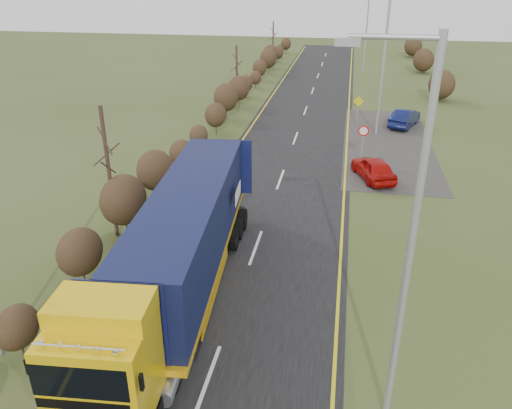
{
  "coord_description": "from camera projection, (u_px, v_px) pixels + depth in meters",
  "views": [
    {
      "loc": [
        3.43,
        -14.74,
        11.08
      ],
      "look_at": [
        -0.07,
        4.43,
        1.9
      ],
      "focal_mm": 35.0,
      "sensor_mm": 36.0,
      "label": 1
    }
  ],
  "objects": [
    {
      "name": "streetlight_near",
      "position": [
        406.0,
        235.0,
        11.4
      ],
      "size": [
        2.13,
        0.2,
        10.07
      ],
      "color": "#A2A4A8",
      "rests_on": "ground"
    },
    {
      "name": "car_blue_sedan",
      "position": [
        405.0,
        118.0,
        38.71
      ],
      "size": [
        2.81,
        4.35,
        1.36
      ],
      "primitive_type": "imported",
      "rotation": [
        0.0,
        0.0,
        2.78
      ],
      "color": "#0B113D",
      "rests_on": "ground"
    },
    {
      "name": "road",
      "position": [
        275.0,
        193.0,
        27.29
      ],
      "size": [
        8.0,
        120.0,
        0.02
      ],
      "primitive_type": "cube",
      "color": "black",
      "rests_on": "ground"
    },
    {
      "name": "streetlight_far",
      "position": [
        366.0,
        23.0,
        56.69
      ],
      "size": [
        2.16,
        0.2,
        10.21
      ],
      "color": "#A2A4A8",
      "rests_on": "ground"
    },
    {
      "name": "streetlight_mid",
      "position": [
        382.0,
        58.0,
        34.88
      ],
      "size": [
        2.11,
        0.2,
        9.94
      ],
      "color": "#A2A4A8",
      "rests_on": "ground"
    },
    {
      "name": "lane_markings",
      "position": [
        275.0,
        195.0,
        27.01
      ],
      "size": [
        7.52,
        116.0,
        0.01
      ],
      "color": "#CCC713",
      "rests_on": "road"
    },
    {
      "name": "layby",
      "position": [
        387.0,
        143.0,
        35.13
      ],
      "size": [
        6.0,
        18.0,
        0.02
      ],
      "primitive_type": "cube",
      "color": "#2E2C29",
      "rests_on": "ground"
    },
    {
      "name": "speed_sign",
      "position": [
        363.0,
        137.0,
        30.9
      ],
      "size": [
        0.67,
        0.1,
        2.43
      ],
      "color": "#A2A4A8",
      "rests_on": "ground"
    },
    {
      "name": "ground",
      "position": [
        236.0,
        301.0,
        18.39
      ],
      "size": [
        160.0,
        160.0,
        0.0
      ],
      "primitive_type": "plane",
      "color": "#37451D",
      "rests_on": "ground"
    },
    {
      "name": "hedgerow",
      "position": [
        155.0,
        173.0,
        25.7
      ],
      "size": [
        2.24,
        102.04,
        6.05
      ],
      "color": "black",
      "rests_on": "ground"
    },
    {
      "name": "car_red_hatchback",
      "position": [
        373.0,
        168.0,
        28.9
      ],
      "size": [
        2.84,
        4.19,
        1.33
      ],
      "primitive_type": "imported",
      "rotation": [
        0.0,
        0.0,
        3.5
      ],
      "color": "#AC0B08",
      "rests_on": "ground"
    },
    {
      "name": "lorry",
      "position": [
        180.0,
        246.0,
        17.46
      ],
      "size": [
        3.38,
        14.74,
        4.06
      ],
      "rotation": [
        0.0,
        0.0,
        0.08
      ],
      "color": "black",
      "rests_on": "ground"
    },
    {
      "name": "warning_board",
      "position": [
        358.0,
        106.0,
        39.38
      ],
      "size": [
        0.81,
        0.11,
        2.13
      ],
      "color": "#A2A4A8",
      "rests_on": "ground"
    }
  ]
}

